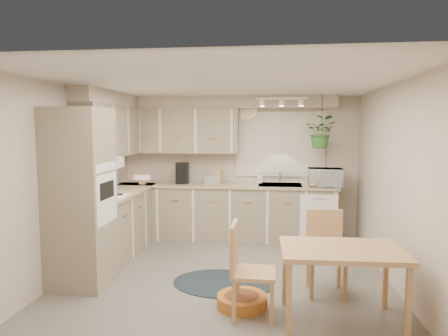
{
  "coord_description": "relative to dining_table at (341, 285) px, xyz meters",
  "views": [
    {
      "loc": [
        0.54,
        -4.77,
        1.86
      ],
      "look_at": [
        -0.08,
        0.55,
        1.33
      ],
      "focal_mm": 32.0,
      "sensor_mm": 36.0,
      "label": 1
    }
  ],
  "objects": [
    {
      "name": "microwave",
      "position": [
        0.19,
        2.65,
        0.76
      ],
      "size": [
        0.53,
        0.3,
        0.36
      ],
      "primitive_type": "imported",
      "rotation": [
        0.0,
        0.0,
        -0.02
      ],
      "color": "white",
      "rests_on": "counter_back"
    },
    {
      "name": "knife_block",
      "position": [
        -1.55,
        2.8,
        0.69
      ],
      "size": [
        0.12,
        0.12,
        0.22
      ],
      "primitive_type": "cube",
      "rotation": [
        0.0,
        0.0,
        -0.16
      ],
      "color": "tan",
      "rests_on": "counter_back"
    },
    {
      "name": "dining_table",
      "position": [
        0.0,
        0.0,
        0.0
      ],
      "size": [
        1.17,
        0.8,
        0.73
      ],
      "primitive_type": "cube",
      "rotation": [
        0.0,
        0.0,
        0.02
      ],
      "color": "tan",
      "rests_on": "floor"
    },
    {
      "name": "hanging_plant",
      "position": [
        0.11,
        2.65,
        1.39
      ],
      "size": [
        0.62,
        0.65,
        0.41
      ],
      "primitive_type": "imported",
      "rotation": [
        0.0,
        0.0,
        -0.35
      ],
      "color": "#336B2B",
      "rests_on": "ceiling"
    },
    {
      "name": "window_frame",
      "position": [
        -0.53,
        3.03,
        1.24
      ],
      "size": [
        1.5,
        0.02,
        1.1
      ],
      "primitive_type": "cube",
      "color": "beige",
      "rests_on": "wall_back"
    },
    {
      "name": "base_cab_back",
      "position": [
        -1.43,
        2.75,
        0.09
      ],
      "size": [
        3.6,
        0.6,
        0.9
      ],
      "primitive_type": "cube",
      "color": "gray",
      "rests_on": "floor"
    },
    {
      "name": "chair_back",
      "position": [
        -0.05,
        0.64,
        0.1
      ],
      "size": [
        0.44,
        0.44,
        0.93
      ],
      "primitive_type": "cube",
      "rotation": [
        0.0,
        0.0,
        3.16
      ],
      "color": "tan",
      "rests_on": "floor"
    },
    {
      "name": "cooktop",
      "position": [
        -2.91,
        1.25,
        0.58
      ],
      "size": [
        0.52,
        0.58,
        0.02
      ],
      "primitive_type": "cube",
      "color": "white",
      "rests_on": "counter_left"
    },
    {
      "name": "wall_right",
      "position": [
        0.77,
        0.95,
        0.84
      ],
      "size": [
        0.04,
        4.2,
        2.4
      ],
      "primitive_type": "cube",
      "color": "#BDAE9C",
      "rests_on": "floor"
    },
    {
      "name": "wall_front",
      "position": [
        -1.23,
        -1.15,
        0.84
      ],
      "size": [
        4.0,
        0.04,
        2.4
      ],
      "primitive_type": "cube",
      "color": "#BDAE9C",
      "rests_on": "floor"
    },
    {
      "name": "base_cab_left",
      "position": [
        -2.93,
        1.82,
        0.09
      ],
      "size": [
        0.6,
        1.85,
        0.9
      ],
      "primitive_type": "cube",
      "color": "gray",
      "rests_on": "floor"
    },
    {
      "name": "floor",
      "position": [
        -1.23,
        0.95,
        -0.36
      ],
      "size": [
        4.2,
        4.2,
        0.0
      ],
      "primitive_type": "plane",
      "color": "#6A665D",
      "rests_on": "ground"
    },
    {
      "name": "upper_cab_back",
      "position": [
        -2.23,
        2.87,
        1.46
      ],
      "size": [
        2.0,
        0.35,
        0.75
      ],
      "primitive_type": "cube",
      "color": "gray",
      "rests_on": "wall_back"
    },
    {
      "name": "ceiling",
      "position": [
        -1.23,
        0.95,
        2.04
      ],
      "size": [
        4.2,
        4.2,
        0.0
      ],
      "primitive_type": "plane",
      "color": "silver",
      "rests_on": "wall_back"
    },
    {
      "name": "dishwasher_front",
      "position": [
        0.07,
        2.44,
        0.06
      ],
      "size": [
        0.58,
        0.02,
        0.83
      ],
      "primitive_type": "cube",
      "color": "white",
      "rests_on": "base_cab_back"
    },
    {
      "name": "range_hood",
      "position": [
        -2.93,
        1.25,
        1.04
      ],
      "size": [
        0.4,
        0.6,
        0.14
      ],
      "primitive_type": "cube",
      "color": "white",
      "rests_on": "upper_cab_left"
    },
    {
      "name": "soffit_back",
      "position": [
        -1.43,
        2.9,
        1.94
      ],
      "size": [
        3.6,
        0.3,
        0.2
      ],
      "primitive_type": "cube",
      "color": "#BDAE9C",
      "rests_on": "wall_back"
    },
    {
      "name": "wall_clock",
      "position": [
        -1.08,
        3.02,
        1.82
      ],
      "size": [
        0.3,
        0.03,
        0.3
      ],
      "primitive_type": "cylinder",
      "rotation": [
        1.57,
        0.0,
        0.0
      ],
      "color": "#E3AA50",
      "rests_on": "wall_back"
    },
    {
      "name": "wall_back",
      "position": [
        -1.23,
        3.05,
        0.84
      ],
      "size": [
        4.0,
        0.04,
        2.4
      ],
      "primitive_type": "cube",
      "color": "#BDAE9C",
      "rests_on": "floor"
    },
    {
      "name": "wall_oven_face",
      "position": [
        -2.58,
        0.57,
        0.69
      ],
      "size": [
        0.02,
        0.56,
        0.58
      ],
      "primitive_type": "cube",
      "color": "white",
      "rests_on": "oven_stack"
    },
    {
      "name": "window_blinds",
      "position": [
        -0.53,
        3.02,
        1.24
      ],
      "size": [
        1.4,
        0.02,
        1.0
      ],
      "primitive_type": "cube",
      "color": "silver",
      "rests_on": "wall_back"
    },
    {
      "name": "coffee_maker",
      "position": [
        -2.16,
        2.75,
        0.75
      ],
      "size": [
        0.21,
        0.26,
        0.35
      ],
      "primitive_type": "cube",
      "rotation": [
        0.0,
        0.0,
        0.07
      ],
      "color": "black",
      "rests_on": "counter_back"
    },
    {
      "name": "oven_stack",
      "position": [
        -2.9,
        0.57,
        0.69
      ],
      "size": [
        0.65,
        0.65,
        2.1
      ],
      "primitive_type": "cube",
      "color": "gray",
      "rests_on": "floor"
    },
    {
      "name": "counter_back",
      "position": [
        -1.43,
        2.74,
        0.56
      ],
      "size": [
        3.64,
        0.64,
        0.04
      ],
      "primitive_type": "cube",
      "color": "tan",
      "rests_on": "base_cab_back"
    },
    {
      "name": "soffit_left",
      "position": [
        -3.08,
        1.95,
        1.94
      ],
      "size": [
        0.3,
        2.0,
        0.2
      ],
      "primitive_type": "cube",
      "color": "#BDAE9C",
      "rests_on": "wall_left"
    },
    {
      "name": "upper_cab_left",
      "position": [
        -3.05,
        1.95,
        1.46
      ],
      "size": [
        0.35,
        2.0,
        0.75
      ],
      "primitive_type": "cube",
      "color": "gray",
      "rests_on": "wall_left"
    },
    {
      "name": "track_light_bar",
      "position": [
        -0.53,
        2.5,
        1.97
      ],
      "size": [
        0.8,
        0.04,
        0.04
      ],
      "primitive_type": "cube",
      "color": "white",
      "rests_on": "ceiling"
    },
    {
      "name": "pet_bed",
      "position": [
        -0.97,
        0.19,
        -0.3
      ],
      "size": [
        0.55,
        0.55,
        0.12
      ],
      "primitive_type": "cylinder",
      "rotation": [
        0.0,
        0.0,
        0.03
      ],
      "color": "#B56B24",
      "rests_on": "floor"
    },
    {
      "name": "wall_left",
      "position": [
        -3.23,
        0.95,
        0.84
      ],
      "size": [
        0.04,
        4.2,
        2.4
      ],
      "primitive_type": "cube",
      "color": "#BDAE9C",
      "rests_on": "floor"
    },
    {
      "name": "chair_left",
      "position": [
        -0.84,
        0.0,
        0.11
      ],
      "size": [
        0.45,
        0.45,
        0.94
      ],
      "primitive_type": "cube",
      "rotation": [
        0.0,
        0.0,
        -1.59
      ],
      "color": "tan",
      "rests_on": "floor"
    },
    {
      "name": "soap_bottle",
      "position": [
        -0.86,
        2.9,
        0.62
      ],
      "size": [
        0.08,
        0.18,
        0.08
      ],
      "primitive_type": "imported",
      "rotation": [
        0.0,
        0.0,
        0.01
      ],
      "color": "white",
      "rests_on": "counter_back"
    },
    {
      "name": "braided_rug",
      "position": [
        -1.25,
        0.8,
        -0.36
      ],
      "size": [
        1.29,
        1.02,
        0.01
      ],
      "primitive_type": "ellipsoid",
      "rotation": [
        0.0,
        0.0,
        -0.09
      ],
      "color": "black",
      "rests_on": "floor"
    },
    {
      "name": "sink",
      "position": [
        -0.53,
        2.75,
        0.54
      ],
      "size": [
        0.7,
        0.48,
        0.1
      ],
      "primitive_type": "cube",
      "color": "#A5A8AD",
      "rests_on": "counter_back"
    },
    {
      "name": "toaster",
      "position": [
        -1.68,
        2.77,
        0.65
      ],
      "size": [
        0.28,
        0.2,
        0.15
      ],
      "primitive_type": "cube",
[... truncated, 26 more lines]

